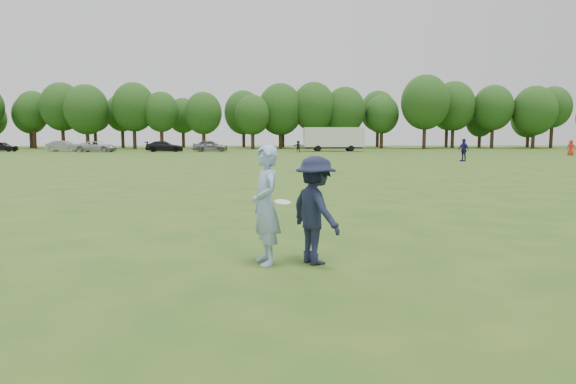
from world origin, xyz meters
name	(u,v)px	position (x,y,z in m)	size (l,w,h in m)	color
ground	(240,260)	(0.00, 0.00, 0.00)	(200.00, 200.00, 0.00)	#275016
thrower	(266,205)	(0.45, -0.30, 0.99)	(0.72, 0.47, 1.98)	#96B5E7
defender	(315,210)	(1.28, -0.29, 0.90)	(1.17, 0.67, 1.81)	#191F38
player_far_b	(463,150)	(16.85, 33.24, 0.94)	(1.10, 0.46, 1.88)	navy
player_far_c	(571,148)	(32.88, 44.60, 0.83)	(0.81, 0.53, 1.66)	red
player_far_d	(298,146)	(4.56, 56.23, 0.75)	(1.40, 0.45, 1.51)	#2A2A2A
car_a	(2,146)	(-34.44, 60.79, 0.68)	(1.61, 4.01, 1.37)	black
car_b	(64,146)	(-26.44, 61.00, 0.72)	(1.53, 4.38, 1.44)	gray
car_c	(97,147)	(-21.36, 58.76, 0.70)	(2.32, 5.02, 1.40)	#B1B1B6
car_d	(164,146)	(-12.81, 59.08, 0.70)	(1.95, 4.81, 1.40)	black
car_e	(210,146)	(-6.85, 59.18, 0.77)	(1.83, 4.54, 1.55)	slate
field_cone	(415,154)	(16.55, 46.05, 0.15)	(0.28, 0.28, 0.30)	#FF5F0D
disc_in_play	(283,202)	(0.73, -0.47, 1.06)	(0.32, 0.32, 0.09)	white
cargo_trailer	(333,138)	(9.56, 60.32, 1.78)	(9.00, 2.75, 3.20)	white
treeline	(280,110)	(2.81, 76.90, 6.26)	(130.35, 18.39, 11.74)	#332114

